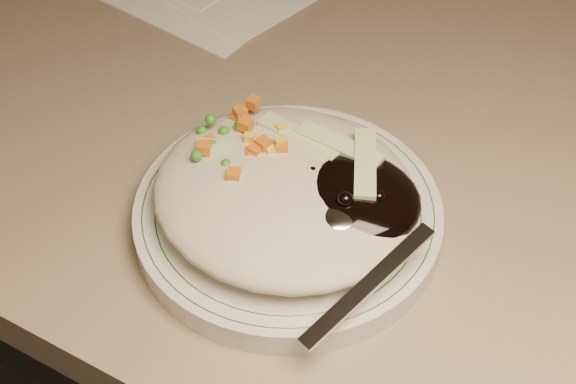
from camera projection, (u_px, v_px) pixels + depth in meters
The scene contains 4 objects.
desk at pixel (434, 261), 0.83m from camera, with size 1.40×0.70×0.74m.
plate at pixel (288, 216), 0.59m from camera, with size 0.23×0.23×0.02m, color silver.
plate_rim at pixel (288, 207), 0.59m from camera, with size 0.21×0.21×0.00m.
meal at pixel (293, 189), 0.57m from camera, with size 0.21×0.19×0.05m.
Camera 1 is at (0.12, 0.85, 1.19)m, focal length 50.00 mm.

